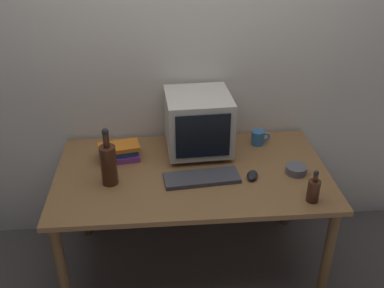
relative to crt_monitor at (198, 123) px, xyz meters
name	(u,v)px	position (x,y,z in m)	size (l,w,h in m)	color
ground_plane	(192,265)	(-0.06, -0.24, -0.93)	(6.00, 6.00, 0.00)	#56514C
back_wall	(185,58)	(-0.06, 0.26, 0.32)	(4.00, 0.08, 2.50)	silver
desk	(192,183)	(-0.06, -0.24, -0.27)	(1.56, 0.88, 0.74)	olive
crt_monitor	(198,123)	(0.00, 0.00, 0.00)	(0.40, 0.41, 0.37)	beige
keyboard	(202,178)	(-0.01, -0.33, -0.18)	(0.42, 0.15, 0.02)	#3F3F47
computer_mouse	(252,175)	(0.27, -0.33, -0.17)	(0.06, 0.10, 0.04)	black
bottle_tall	(109,163)	(-0.51, -0.32, -0.07)	(0.09, 0.09, 0.34)	#472314
bottle_short	(314,190)	(0.54, -0.57, -0.12)	(0.06, 0.06, 0.18)	#472314
book_stack	(120,152)	(-0.47, -0.06, -0.15)	(0.26, 0.19, 0.10)	#843893
mug	(258,138)	(0.39, 0.05, -0.15)	(0.12, 0.08, 0.09)	#3370B2
cd_spindle	(296,170)	(0.53, -0.30, -0.17)	(0.12, 0.12, 0.04)	#595B66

